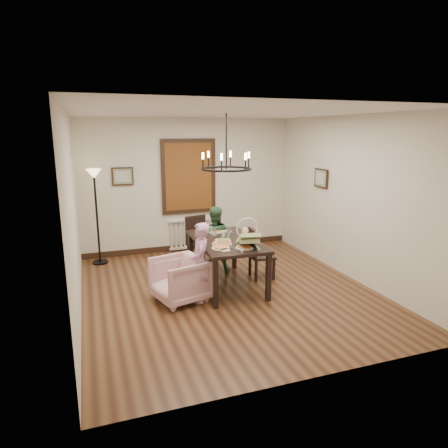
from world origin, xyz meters
TOP-DOWN VIEW (x-y plane):
  - room_shell at (0.00, 0.37)m, footprint 4.51×5.00m
  - dining_table at (0.05, 0.24)m, footprint 1.00×1.72m
  - chair_far at (-0.08, 1.33)m, footprint 0.51×0.51m
  - chair_right at (0.76, 0.37)m, footprint 0.42×0.42m
  - armchair at (-0.82, -0.11)m, footprint 0.91×0.90m
  - elderly_woman at (-0.52, -0.22)m, footprint 0.33×0.42m
  - seated_man at (0.07, 0.93)m, footprint 0.55×0.46m
  - baby_bouncer at (0.21, -0.30)m, footprint 0.45×0.55m
  - salad_bowl at (-0.07, 0.03)m, footprint 0.28×0.28m
  - pizza_platter at (-0.11, -0.02)m, footprint 0.31×0.31m
  - drinking_glass at (0.07, 0.20)m, footprint 0.07×0.07m
  - window_blinds at (0.00, 2.46)m, footprint 1.00×0.03m
  - radiator at (0.00, 2.48)m, footprint 0.92×0.12m
  - picture_back at (-1.35, 2.47)m, footprint 0.42×0.03m
  - picture_right at (2.21, 0.90)m, footprint 0.03×0.42m
  - floor_lamp at (-1.90, 2.15)m, footprint 0.30×0.30m
  - chandelier at (0.05, 0.24)m, footprint 0.80×0.80m

SIDE VIEW (x-z plane):
  - armchair at x=-0.82m, z-range 0.00..0.67m
  - radiator at x=0.00m, z-range 0.04..0.66m
  - chair_right at x=0.76m, z-range 0.00..0.90m
  - chair_far at x=-0.08m, z-range 0.00..0.96m
  - elderly_woman at x=-0.52m, z-range 0.00..1.01m
  - seated_man at x=0.07m, z-range 0.00..1.01m
  - dining_table at x=0.05m, z-range 0.31..1.11m
  - pizza_platter at x=-0.11m, z-range 0.80..0.84m
  - salad_bowl at x=-0.07m, z-range 0.80..0.86m
  - drinking_glass at x=0.07m, z-range 0.80..0.94m
  - floor_lamp at x=-1.90m, z-range 0.00..1.80m
  - baby_bouncer at x=0.21m, z-range 0.80..1.11m
  - room_shell at x=0.00m, z-range -0.01..2.80m
  - window_blinds at x=0.00m, z-range 0.90..2.30m
  - picture_back at x=-1.35m, z-range 1.47..1.83m
  - picture_right at x=2.21m, z-range 1.47..1.83m
  - chandelier at x=0.05m, z-range 1.93..1.97m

